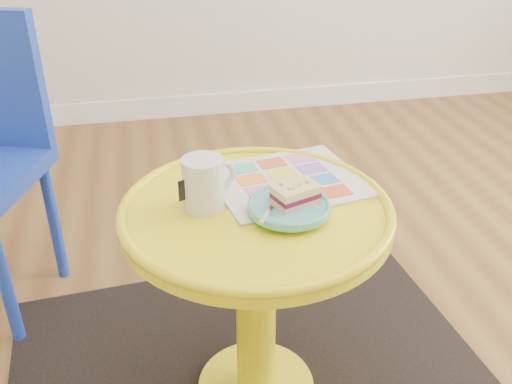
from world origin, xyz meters
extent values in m
plane|color=brown|center=(0.00, 0.00, 0.00)|extent=(4.00, 4.00, 0.00)
cube|color=white|center=(0.00, 1.99, 0.06)|extent=(4.00, 0.02, 0.12)
cylinder|color=yellow|center=(-0.50, -0.05, 0.29)|extent=(0.10, 0.10, 0.52)
cylinder|color=yellow|center=(-0.50, -0.05, 0.56)|extent=(0.61, 0.61, 0.03)
cylinder|color=#1A39AD|center=(-1.16, 0.28, 0.21)|extent=(0.04, 0.04, 0.42)
cylinder|color=#1A39AD|center=(-1.05, 0.58, 0.21)|extent=(0.04, 0.04, 0.42)
cube|color=silver|center=(-0.40, 0.05, 0.58)|extent=(0.39, 0.35, 0.01)
cylinder|color=silver|center=(-0.61, -0.03, 0.64)|extent=(0.09, 0.09, 0.12)
torus|color=silver|center=(-0.57, -0.01, 0.64)|extent=(0.07, 0.04, 0.07)
cylinder|color=#D1B78C|center=(-0.61, -0.03, 0.69)|extent=(0.08, 0.08, 0.01)
cylinder|color=#52AFA2|center=(-0.44, -0.10, 0.59)|extent=(0.07, 0.07, 0.01)
cylinder|color=#52AFA2|center=(-0.44, -0.10, 0.60)|extent=(0.18, 0.18, 0.01)
cube|color=#D3BC8C|center=(-0.42, -0.09, 0.61)|extent=(0.11, 0.09, 0.01)
cube|color=maroon|center=(-0.42, -0.09, 0.62)|extent=(0.11, 0.09, 0.01)
cube|color=#EADB8C|center=(-0.42, -0.09, 0.64)|extent=(0.11, 0.09, 0.02)
cube|color=silver|center=(-0.48, -0.11, 0.61)|extent=(0.07, 0.10, 0.00)
cube|color=silver|center=(-0.44, -0.05, 0.61)|extent=(0.03, 0.04, 0.00)
camera|label=1|loc=(-0.72, -1.12, 1.23)|focal=40.00mm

